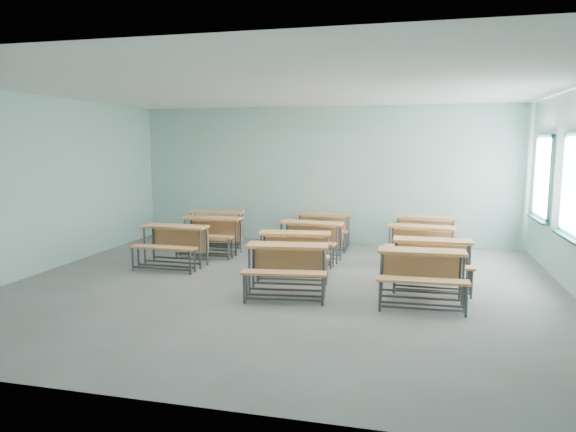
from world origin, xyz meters
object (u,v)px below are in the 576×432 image
object	(u,v)px
desk_unit_r0c2	(422,269)
desk_unit_r2c0	(211,230)
desk_unit_r1c0	(173,240)
desk_unit_r2c1	(309,235)
desk_unit_r2c2	(421,240)
desk_unit_r3c1	(322,225)
desk_unit_r3c0	(216,222)
desk_unit_r3c2	(425,229)
desk_unit_r1c1	(294,248)
desk_unit_r0c1	(287,262)
desk_unit_r1c2	(432,256)

from	to	relation	value
desk_unit_r0c2	desk_unit_r2c0	xyz separation A→B (m)	(-4.30, 2.50, 0.00)
desk_unit_r1c0	desk_unit_r2c0	world-z (taller)	same
desk_unit_r2c0	desk_unit_r1c0	bearing A→B (deg)	-102.02
desk_unit_r2c0	desk_unit_r2c1	xyz separation A→B (m)	(2.16, -0.17, 0.00)
desk_unit_r2c2	desk_unit_r2c0	bearing A→B (deg)	-174.97
desk_unit_r2c2	desk_unit_r0c2	bearing A→B (deg)	-83.07
desk_unit_r2c0	desk_unit_r3c1	xyz separation A→B (m)	(2.17, 1.23, 0.00)
desk_unit_r2c2	desk_unit_r3c0	world-z (taller)	same
desk_unit_r3c2	desk_unit_r2c1	bearing A→B (deg)	-144.03
desk_unit_r1c1	desk_unit_r2c1	bearing A→B (deg)	81.61
desk_unit_r1c1	desk_unit_r2c1	xyz separation A→B (m)	(0.02, 1.25, 0.00)
desk_unit_r0c1	desk_unit_r1c0	world-z (taller)	same
desk_unit_r3c1	desk_unit_r3c2	distance (m)	2.25
desk_unit_r2c0	desk_unit_r2c1	bearing A→B (deg)	-4.64
desk_unit_r1c0	desk_unit_r2c1	distance (m)	2.65
desk_unit_r0c1	desk_unit_r3c2	distance (m)	4.34
desk_unit_r1c2	desk_unit_r2c0	distance (m)	4.74
desk_unit_r2c0	desk_unit_r3c0	bearing A→B (deg)	105.90
desk_unit_r0c2	desk_unit_r0c1	bearing A→B (deg)	179.53
desk_unit_r2c0	desk_unit_r3c1	distance (m)	2.50
desk_unit_r1c0	desk_unit_r2c2	xyz separation A→B (m)	(4.57, 1.07, 0.00)
desk_unit_r3c0	desk_unit_r3c1	distance (m)	2.47
desk_unit_r1c0	desk_unit_r3c1	distance (m)	3.47
desk_unit_r2c1	desk_unit_r3c1	xyz separation A→B (m)	(0.01, 1.40, 0.00)
desk_unit_r3c0	desk_unit_r1c2	bearing A→B (deg)	-35.71
desk_unit_r0c1	desk_unit_r1c1	size ratio (longest dim) A/B	1.00
desk_unit_r1c1	desk_unit_r2c1	size ratio (longest dim) A/B	1.02
desk_unit_r1c1	desk_unit_r1c2	size ratio (longest dim) A/B	1.07
desk_unit_r2c2	desk_unit_r3c0	bearing A→B (deg)	173.21
desk_unit_r2c0	desk_unit_r2c2	world-z (taller)	same
desk_unit_r1c2	desk_unit_r3c0	size ratio (longest dim) A/B	0.93
desk_unit_r1c1	desk_unit_r2c0	bearing A→B (deg)	138.80
desk_unit_r3c0	desk_unit_r3c1	xyz separation A→B (m)	(2.45, 0.25, 0.00)
desk_unit_r1c1	desk_unit_r3c1	world-z (taller)	same
desk_unit_r2c0	desk_unit_r3c1	size ratio (longest dim) A/B	1.00
desk_unit_r2c2	desk_unit_r2c1	bearing A→B (deg)	-172.58
desk_unit_r0c1	desk_unit_r3c2	world-z (taller)	same
desk_unit_r1c0	desk_unit_r0c1	bearing A→B (deg)	-26.23
desk_unit_r1c0	desk_unit_r3c2	distance (m)	5.30
desk_unit_r1c1	desk_unit_r3c1	size ratio (longest dim) A/B	1.08
desk_unit_r2c0	desk_unit_r0c1	bearing A→B (deg)	-48.10
desk_unit_r3c1	desk_unit_r1c0	bearing A→B (deg)	-134.74
desk_unit_r1c1	desk_unit_r2c0	world-z (taller)	same
desk_unit_r1c1	desk_unit_r2c1	distance (m)	1.25
desk_unit_r0c1	desk_unit_r3c2	bearing A→B (deg)	53.03
desk_unit_r1c0	desk_unit_r3c0	distance (m)	2.22
desk_unit_r1c0	desk_unit_r2c2	world-z (taller)	same
desk_unit_r1c2	desk_unit_r3c2	bearing A→B (deg)	91.59
desk_unit_r0c1	desk_unit_r1c0	bearing A→B (deg)	145.47
desk_unit_r3c0	desk_unit_r3c1	world-z (taller)	same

